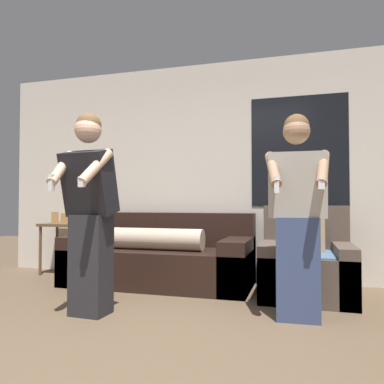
% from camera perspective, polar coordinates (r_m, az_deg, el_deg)
% --- Properties ---
extents(ground_plane, '(14.00, 14.00, 0.00)m').
position_cam_1_polar(ground_plane, '(2.30, -14.71, -25.62)').
color(ground_plane, brown).
extents(wall_back, '(5.75, 0.07, 2.70)m').
position_cam_1_polar(wall_back, '(4.72, 3.12, 3.39)').
color(wall_back, silver).
rests_on(wall_back, ground_plane).
extents(couch, '(2.11, 0.94, 0.81)m').
position_cam_1_polar(couch, '(4.42, -4.86, -10.05)').
color(couch, black).
rests_on(couch, ground_plane).
extents(armchair, '(0.88, 0.92, 0.91)m').
position_cam_1_polar(armchair, '(4.01, 17.01, -10.67)').
color(armchair, brown).
rests_on(armchair, ground_plane).
extents(side_table, '(0.58, 0.43, 0.82)m').
position_cam_1_polar(side_table, '(5.26, -18.77, -5.58)').
color(side_table, brown).
rests_on(side_table, ground_plane).
extents(person_left, '(0.46, 0.52, 1.69)m').
position_cam_1_polar(person_left, '(3.26, -15.35, -2.83)').
color(person_left, '#28282D').
rests_on(person_left, ground_plane).
extents(person_right, '(0.51, 0.48, 1.66)m').
position_cam_1_polar(person_right, '(3.14, 15.72, -3.49)').
color(person_right, '#384770').
rests_on(person_right, ground_plane).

